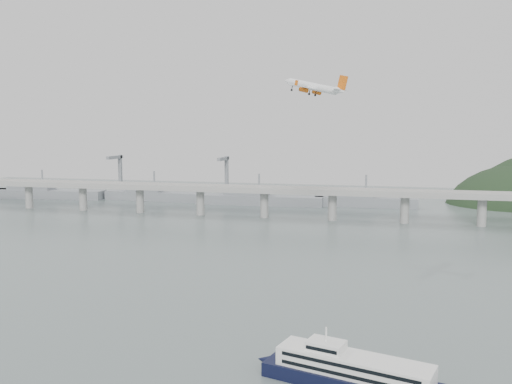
# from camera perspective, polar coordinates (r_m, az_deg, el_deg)

# --- Properties ---
(ground) EXTENTS (900.00, 900.00, 0.00)m
(ground) POSITION_cam_1_polar(r_m,az_deg,el_deg) (205.02, -3.82, -11.78)
(ground) COLOR slate
(ground) RESTS_ON ground
(bridge) EXTENTS (800.00, 22.00, 23.90)m
(bridge) POSITION_cam_1_polar(r_m,az_deg,el_deg) (392.72, 4.99, -0.31)
(bridge) COLOR #989896
(bridge) RESTS_ON ground
(distant_fleet) EXTENTS (453.00, 60.90, 40.00)m
(distant_fleet) POSITION_cam_1_polar(r_m,az_deg,el_deg) (502.49, -11.43, -0.22)
(distant_fleet) COLOR gray
(distant_fleet) RESTS_ON ground
(ferry) EXTENTS (75.27, 28.10, 14.46)m
(ferry) POSITION_cam_1_polar(r_m,az_deg,el_deg) (145.05, 10.22, -18.22)
(ferry) COLOR black
(ferry) RESTS_ON ground
(airliner) EXTENTS (38.34, 36.27, 12.19)m
(airliner) POSITION_cam_1_polar(r_m,az_deg,el_deg) (296.84, 6.10, 10.94)
(airliner) COLOR white
(airliner) RESTS_ON ground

